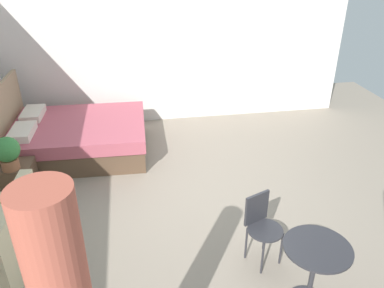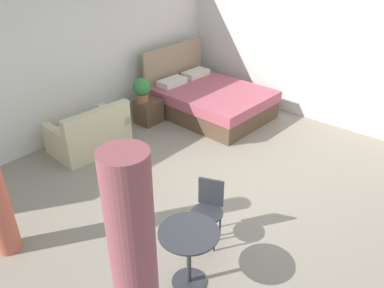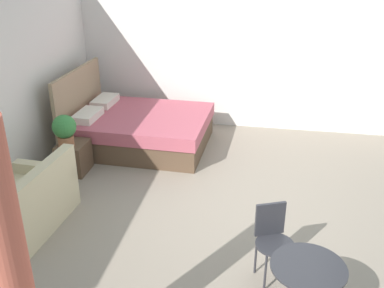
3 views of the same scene
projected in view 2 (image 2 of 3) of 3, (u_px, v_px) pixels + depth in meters
name	position (u px, v px, depth m)	size (l,w,h in m)	color
ground_plane	(235.00, 189.00, 5.73)	(9.08, 9.62, 0.02)	gray
wall_back	(89.00, 57.00, 6.95)	(9.08, 0.12, 2.67)	silver
wall_right	(334.00, 55.00, 7.07)	(0.12, 6.62, 2.67)	silver
bed	(209.00, 100.00, 7.86)	(1.76, 2.26, 1.26)	brown
couch	(90.00, 135.00, 6.60)	(1.28, 0.92, 0.84)	beige
nightstand	(149.00, 111.00, 7.56)	(0.47, 0.40, 0.47)	brown
potted_plant	(142.00, 89.00, 7.27)	(0.34, 0.34, 0.47)	#935B3D
balcony_table	(189.00, 248.00, 3.97)	(0.63, 0.63, 0.72)	#2D2D33
cafe_chair_near_window	(209.00, 205.00, 4.59)	(0.51, 0.51, 0.81)	#2D2D33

